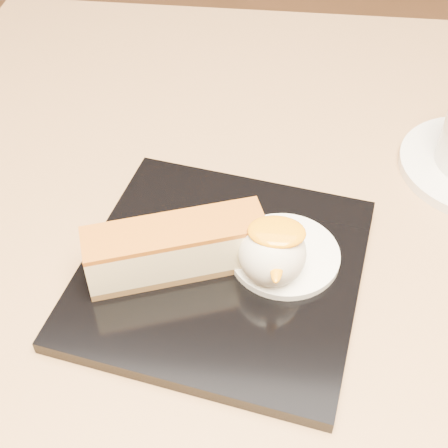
# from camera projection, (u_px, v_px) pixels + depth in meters

# --- Properties ---
(table) EXTENTS (0.80, 0.80, 0.72)m
(table) POSITION_uv_depth(u_px,v_px,m) (278.00, 330.00, 0.66)
(table) COLOR black
(table) RESTS_ON ground
(dessert_plate) EXTENTS (0.26, 0.26, 0.01)m
(dessert_plate) POSITION_uv_depth(u_px,v_px,m) (221.00, 271.00, 0.51)
(dessert_plate) COLOR black
(dessert_plate) RESTS_ON table
(cheesecake) EXTENTS (0.14, 0.08, 0.05)m
(cheesecake) POSITION_uv_depth(u_px,v_px,m) (176.00, 248.00, 0.48)
(cheesecake) COLOR brown
(cheesecake) RESTS_ON dessert_plate
(cream_smear) EXTENTS (0.09, 0.09, 0.01)m
(cream_smear) POSITION_uv_depth(u_px,v_px,m) (284.00, 255.00, 0.51)
(cream_smear) COLOR white
(cream_smear) RESTS_ON dessert_plate
(ice_cream_scoop) EXTENTS (0.05, 0.05, 0.05)m
(ice_cream_scoop) POSITION_uv_depth(u_px,v_px,m) (272.00, 253.00, 0.48)
(ice_cream_scoop) COLOR white
(ice_cream_scoop) RESTS_ON cream_smear
(mango_sauce) EXTENTS (0.04, 0.03, 0.01)m
(mango_sauce) POSITION_uv_depth(u_px,v_px,m) (277.00, 232.00, 0.46)
(mango_sauce) COLOR #FC9507
(mango_sauce) RESTS_ON ice_cream_scoop
(mint_sprig) EXTENTS (0.03, 0.02, 0.00)m
(mint_sprig) POSITION_uv_depth(u_px,v_px,m) (251.00, 227.00, 0.52)
(mint_sprig) COLOR #2D8938
(mint_sprig) RESTS_ON cream_smear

